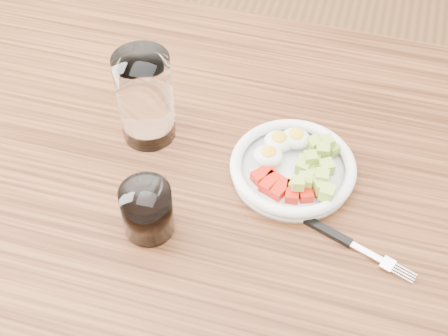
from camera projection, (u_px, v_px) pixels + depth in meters
The scene contains 5 objects.
dining_table at pixel (228, 223), 1.07m from camera, with size 1.50×0.90×0.77m.
bowl at pixel (294, 166), 0.99m from camera, with size 0.20×0.20×0.05m.
fork at pixel (339, 237), 0.92m from camera, with size 0.19×0.08×0.01m.
water_glass at pixel (145, 98), 1.00m from camera, with size 0.09×0.09×0.16m, color white.
coffee_glass at pixel (147, 210), 0.91m from camera, with size 0.08×0.08×0.09m.
Camera 1 is at (0.16, -0.59, 1.55)m, focal length 50.00 mm.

